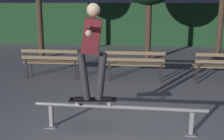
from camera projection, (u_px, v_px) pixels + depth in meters
ground_plane at (117, 138)px, 4.46m from camera, size 90.00×90.00×0.00m
hedge_backdrop at (139, 24)px, 14.69m from camera, size 24.00×1.20×2.11m
grind_rail at (119, 111)px, 4.65m from camera, size 2.86×0.18×0.45m
skateboard at (93, 100)px, 4.66m from camera, size 0.80×0.30×0.09m
skateboarder at (92, 44)px, 4.44m from camera, size 0.63×1.40×1.56m
park_bench_leftmost at (51, 60)px, 7.91m from camera, size 1.60×0.43×0.88m
park_bench_left_center at (135, 62)px, 7.62m from camera, size 1.60×0.43×0.88m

